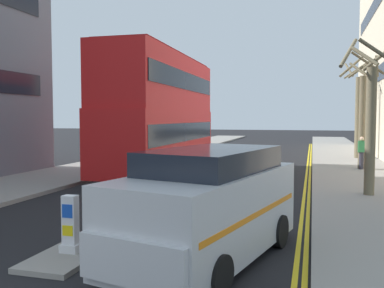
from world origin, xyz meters
TOP-DOWN VIEW (x-y plane):
  - sidewalk_right at (6.50, 16.00)m, footprint 4.00×80.00m
  - sidewalk_left at (-6.50, 16.00)m, footprint 4.00×80.00m
  - kerb_line_outer at (4.40, 14.00)m, footprint 0.10×56.00m
  - kerb_line_inner at (4.24, 14.00)m, footprint 0.10×56.00m
  - traffic_island at (0.00, 4.16)m, footprint 1.10×2.20m
  - keep_left_bollard at (0.00, 4.16)m, footprint 0.36×0.28m
  - double_decker_bus_away at (-2.40, 15.88)m, footprint 2.99×10.86m
  - taxi_minivan at (2.60, 4.61)m, footprint 2.94×5.12m
  - pedestrian_far at (6.84, 19.46)m, footprint 0.34×0.22m
  - street_tree_near at (6.32, 12.11)m, footprint 1.99×1.78m
  - street_tree_mid at (7.24, 25.75)m, footprint 1.63×1.75m
  - street_tree_far at (6.85, 19.66)m, footprint 2.06×2.08m

SIDE VIEW (x-z plane):
  - kerb_line_outer at x=4.40m, z-range 0.00..0.01m
  - kerb_line_inner at x=4.24m, z-range 0.00..0.01m
  - traffic_island at x=0.00m, z-range 0.00..0.10m
  - sidewalk_right at x=6.50m, z-range 0.00..0.14m
  - sidewalk_left at x=-6.50m, z-range 0.00..0.14m
  - keep_left_bollard at x=0.00m, z-range 0.05..1.16m
  - pedestrian_far at x=6.84m, z-range 0.18..1.80m
  - taxi_minivan at x=2.60m, z-range 0.01..2.13m
  - street_tree_near at x=6.32m, z-range 0.03..5.37m
  - street_tree_mid at x=7.24m, z-range -0.11..6.15m
  - street_tree_far at x=6.85m, z-range 0.15..5.90m
  - double_decker_bus_away at x=-2.40m, z-range 0.21..5.85m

